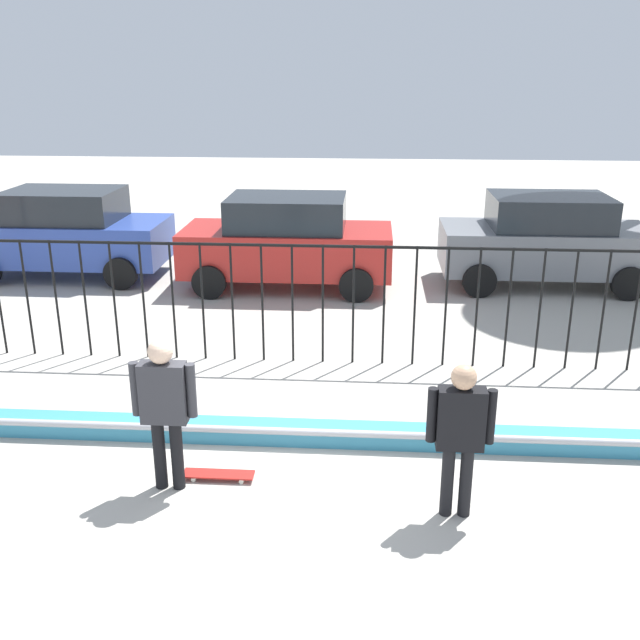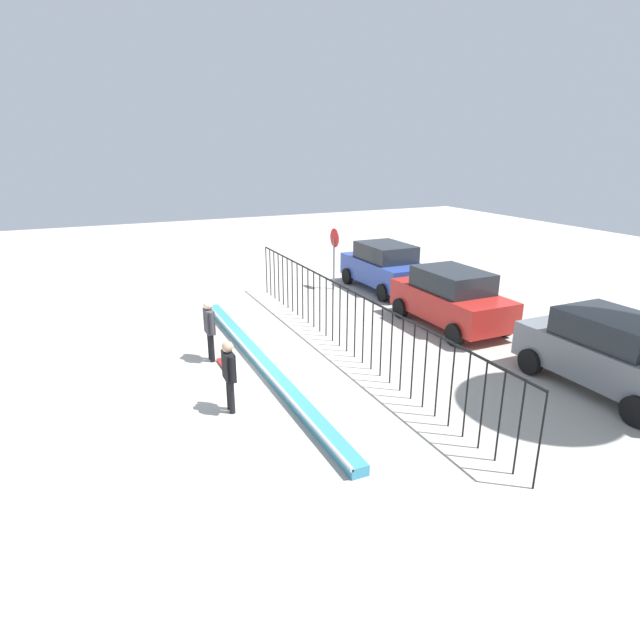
{
  "view_description": "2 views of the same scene",
  "coord_description": "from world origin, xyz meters",
  "px_view_note": "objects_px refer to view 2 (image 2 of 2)",
  "views": [
    {
      "loc": [
        1.17,
        -7.25,
        4.37
      ],
      "look_at": [
        0.5,
        2.18,
        1.06
      ],
      "focal_mm": 40.54,
      "sensor_mm": 36.0,
      "label": 1
    },
    {
      "loc": [
        12.37,
        -3.3,
        5.64
      ],
      "look_at": [
        0.47,
        2.16,
        1.25
      ],
      "focal_mm": 29.14,
      "sensor_mm": 36.0,
      "label": 2
    }
  ],
  "objects_px": {
    "parked_car_blue": "(385,266)",
    "parked_car_gray": "(611,352)",
    "camera_operator": "(229,370)",
    "parked_car_red": "(451,298)",
    "skateboarder": "(209,325)",
    "skateboard": "(223,364)",
    "stop_sign": "(334,250)"
  },
  "relations": [
    {
      "from": "camera_operator",
      "to": "parked_car_red",
      "type": "xyz_separation_m",
      "value": [
        -2.65,
        8.07,
        -0.03
      ]
    },
    {
      "from": "parked_car_gray",
      "to": "skateboard",
      "type": "bearing_deg",
      "value": -118.82
    },
    {
      "from": "camera_operator",
      "to": "parked_car_gray",
      "type": "height_order",
      "value": "parked_car_gray"
    },
    {
      "from": "skateboarder",
      "to": "stop_sign",
      "type": "height_order",
      "value": "stop_sign"
    },
    {
      "from": "skateboarder",
      "to": "parked_car_red",
      "type": "height_order",
      "value": "parked_car_red"
    },
    {
      "from": "parked_car_gray",
      "to": "parked_car_red",
      "type": "bearing_deg",
      "value": -170.33
    },
    {
      "from": "skateboarder",
      "to": "skateboard",
      "type": "xyz_separation_m",
      "value": [
        0.5,
        0.2,
        -0.98
      ]
    },
    {
      "from": "camera_operator",
      "to": "skateboarder",
      "type": "bearing_deg",
      "value": 17.59
    },
    {
      "from": "parked_car_red",
      "to": "stop_sign",
      "type": "bearing_deg",
      "value": -171.09
    },
    {
      "from": "parked_car_red",
      "to": "parked_car_gray",
      "type": "relative_size",
      "value": 1.0
    },
    {
      "from": "parked_car_blue",
      "to": "parked_car_gray",
      "type": "xyz_separation_m",
      "value": [
        10.27,
        -0.01,
        0.0
      ]
    },
    {
      "from": "skateboard",
      "to": "stop_sign",
      "type": "bearing_deg",
      "value": 153.22
    },
    {
      "from": "skateboarder",
      "to": "camera_operator",
      "type": "bearing_deg",
      "value": 9.88
    },
    {
      "from": "camera_operator",
      "to": "stop_sign",
      "type": "xyz_separation_m",
      "value": [
        -8.53,
        6.74,
        0.61
      ]
    },
    {
      "from": "skateboarder",
      "to": "camera_operator",
      "type": "xyz_separation_m",
      "value": [
        3.07,
        -0.29,
        -0.04
      ]
    },
    {
      "from": "camera_operator",
      "to": "parked_car_blue",
      "type": "distance_m",
      "value": 11.42
    },
    {
      "from": "parked_car_blue",
      "to": "parked_car_red",
      "type": "xyz_separation_m",
      "value": [
        4.9,
        -0.5,
        0.0
      ]
    },
    {
      "from": "skateboard",
      "to": "camera_operator",
      "type": "distance_m",
      "value": 2.78
    },
    {
      "from": "skateboarder",
      "to": "camera_operator",
      "type": "distance_m",
      "value": 3.08
    },
    {
      "from": "skateboard",
      "to": "stop_sign",
      "type": "height_order",
      "value": "stop_sign"
    },
    {
      "from": "skateboarder",
      "to": "camera_operator",
      "type": "height_order",
      "value": "skateboarder"
    },
    {
      "from": "skateboard",
      "to": "parked_car_red",
      "type": "bearing_deg",
      "value": 110.18
    },
    {
      "from": "camera_operator",
      "to": "stop_sign",
      "type": "distance_m",
      "value": 10.89
    },
    {
      "from": "skateboarder",
      "to": "parked_car_blue",
      "type": "xyz_separation_m",
      "value": [
        -4.48,
        8.28,
        -0.07
      ]
    },
    {
      "from": "parked_car_gray",
      "to": "skateboarder",
      "type": "bearing_deg",
      "value": -120.56
    },
    {
      "from": "skateboard",
      "to": "parked_car_gray",
      "type": "height_order",
      "value": "parked_car_gray"
    },
    {
      "from": "skateboard",
      "to": "stop_sign",
      "type": "xyz_separation_m",
      "value": [
        -5.95,
        6.25,
        1.56
      ]
    },
    {
      "from": "skateboard",
      "to": "parked_car_gray",
      "type": "distance_m",
      "value": 9.7
    },
    {
      "from": "skateboarder",
      "to": "parked_car_gray",
      "type": "height_order",
      "value": "parked_car_gray"
    },
    {
      "from": "parked_car_red",
      "to": "parked_car_blue",
      "type": "bearing_deg",
      "value": 170.28
    },
    {
      "from": "stop_sign",
      "to": "parked_car_blue",
      "type": "bearing_deg",
      "value": 61.82
    },
    {
      "from": "camera_operator",
      "to": "parked_car_gray",
      "type": "bearing_deg",
      "value": -84.59
    }
  ]
}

